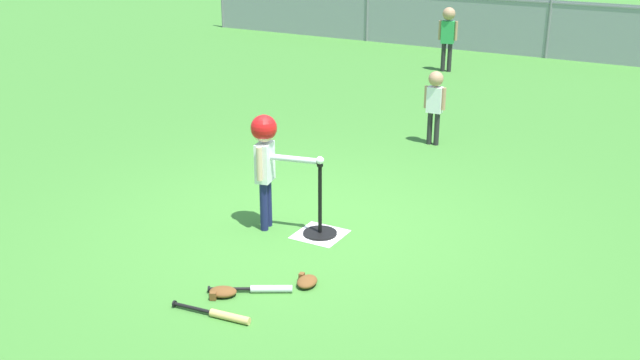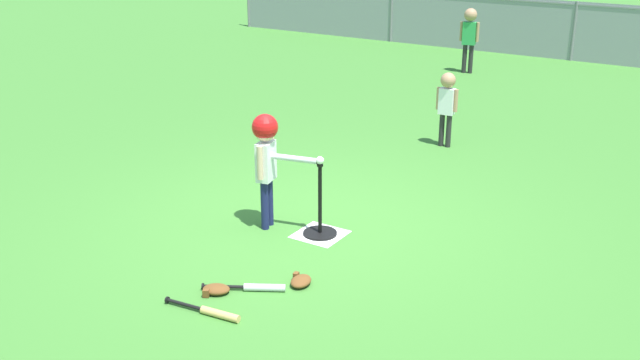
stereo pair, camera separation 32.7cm
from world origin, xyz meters
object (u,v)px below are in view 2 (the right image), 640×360
at_px(spare_bat_wood, 212,312).
at_px(glove_near_bats, 301,281).
at_px(fielder_near_right, 469,32).
at_px(glove_by_plate, 216,289).
at_px(batting_tee, 320,223).
at_px(fielder_deep_right, 447,99).
at_px(spare_bat_silver, 256,287).
at_px(baseball_on_tee, 320,160).
at_px(batter_child, 266,148).

relative_size(spare_bat_wood, glove_near_bats, 2.72).
distance_m(fielder_near_right, glove_by_plate, 8.97).
height_order(batting_tee, fielder_deep_right, fielder_deep_right).
relative_size(spare_bat_silver, spare_bat_wood, 0.92).
distance_m(fielder_deep_right, glove_near_bats, 4.13).
distance_m(baseball_on_tee, glove_near_bats, 1.22).
distance_m(batting_tee, spare_bat_silver, 1.20).
height_order(batting_tee, spare_bat_silver, batting_tee).
bearing_deg(fielder_deep_right, batter_child, -97.40).
relative_size(batting_tee, glove_near_bats, 2.87).
distance_m(batter_child, fielder_deep_right, 3.28).
xyz_separation_m(batting_tee, glove_near_bats, (0.39, -0.91, -0.08)).
height_order(baseball_on_tee, batter_child, batter_child).
distance_m(spare_bat_silver, glove_by_plate, 0.32).
xyz_separation_m(baseball_on_tee, fielder_near_right, (-1.51, 7.43, 0.01)).
bearing_deg(glove_near_bats, glove_by_plate, -135.75).
distance_m(batter_child, spare_bat_wood, 1.85).
height_order(baseball_on_tee, glove_near_bats, baseball_on_tee).
xyz_separation_m(fielder_near_right, spare_bat_silver, (1.65, -8.62, -0.72)).
bearing_deg(glove_by_plate, fielder_near_right, 99.06).
bearing_deg(batting_tee, spare_bat_wood, -86.72).
bearing_deg(fielder_near_right, batter_child, -82.51).
xyz_separation_m(batting_tee, spare_bat_wood, (0.10, -1.68, -0.08)).
distance_m(baseball_on_tee, batter_child, 0.53).
bearing_deg(glove_by_plate, batting_tee, 85.74).
bearing_deg(batter_child, spare_bat_silver, -58.49).
xyz_separation_m(batter_child, spare_bat_silver, (0.66, -1.08, -0.77)).
bearing_deg(batter_child, fielder_near_right, 97.49).
bearing_deg(spare_bat_wood, fielder_near_right, 100.01).
bearing_deg(batting_tee, glove_near_bats, -66.81).
distance_m(batter_child, spare_bat_silver, 1.48).
bearing_deg(spare_bat_wood, batting_tee, 93.28).
height_order(baseball_on_tee, spare_bat_wood, baseball_on_tee).
distance_m(batting_tee, fielder_deep_right, 3.18).
bearing_deg(baseball_on_tee, batter_child, -167.92).
distance_m(batting_tee, baseball_on_tee, 0.63).
bearing_deg(baseball_on_tee, fielder_deep_right, 91.78).
distance_m(fielder_deep_right, spare_bat_silver, 4.38).
xyz_separation_m(batting_tee, fielder_deep_right, (-0.10, 3.14, 0.50)).
bearing_deg(batter_child, glove_by_plate, -72.08).
bearing_deg(spare_bat_wood, baseball_on_tee, 93.28).
distance_m(baseball_on_tee, spare_bat_silver, 1.39).
height_order(batting_tee, glove_near_bats, batting_tee).
distance_m(spare_bat_wood, glove_by_plate, 0.34).
bearing_deg(glove_by_plate, batter_child, 107.92).
height_order(baseball_on_tee, spare_bat_silver, baseball_on_tee).
bearing_deg(spare_bat_silver, fielder_deep_right, 93.16).
distance_m(spare_bat_silver, glove_near_bats, 0.37).
bearing_deg(glove_near_bats, spare_bat_silver, -132.17).
distance_m(batting_tee, glove_by_plate, 1.40).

